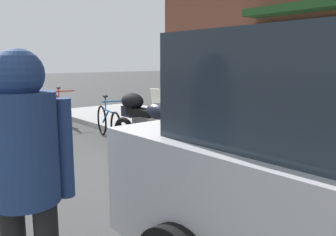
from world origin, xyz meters
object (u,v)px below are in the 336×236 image
(parked_bicycle, at_px, (108,122))
(sandwich_board_sign, at_px, (164,108))
(touring_motorcycle, at_px, (147,123))
(second_bicycle_by_cafe, at_px, (61,109))
(pedestrian_walking, at_px, (24,161))

(parked_bicycle, xyz_separation_m, sandwich_board_sign, (0.14, 1.38, 0.20))
(touring_motorcycle, relative_size, parked_bicycle, 1.32)
(parked_bicycle, xyz_separation_m, second_bicycle_by_cafe, (-2.45, 0.03, 0.02))
(touring_motorcycle, bearing_deg, pedestrian_walking, -47.48)
(parked_bicycle, distance_m, pedestrian_walking, 5.07)
(parked_bicycle, relative_size, second_bicycle_by_cafe, 0.96)
(touring_motorcycle, height_order, parked_bicycle, touring_motorcycle)
(second_bicycle_by_cafe, bearing_deg, sandwich_board_sign, 27.52)
(second_bicycle_by_cafe, bearing_deg, parked_bicycle, -0.74)
(pedestrian_walking, xyz_separation_m, second_bicycle_by_cafe, (-6.54, 2.95, -0.66))
(touring_motorcycle, distance_m, pedestrian_walking, 3.75)
(pedestrian_walking, bearing_deg, touring_motorcycle, 132.52)
(pedestrian_walking, distance_m, second_bicycle_by_cafe, 7.21)
(parked_bicycle, distance_m, sandwich_board_sign, 1.40)
(pedestrian_walking, height_order, sandwich_board_sign, pedestrian_walking)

